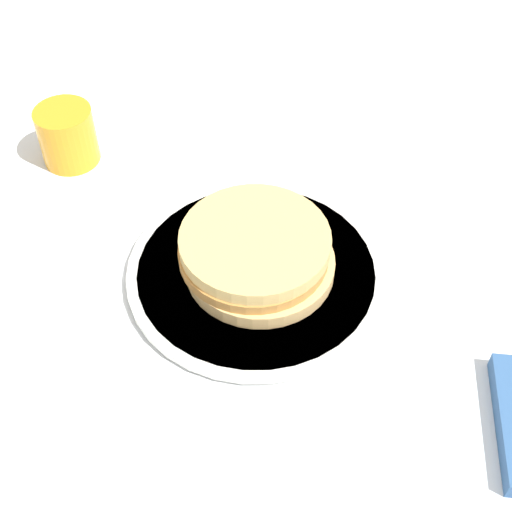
# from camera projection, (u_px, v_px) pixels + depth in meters

# --- Properties ---
(ground_plane) EXTENTS (4.00, 4.00, 0.00)m
(ground_plane) POSITION_uv_depth(u_px,v_px,m) (263.00, 265.00, 0.77)
(ground_plane) COLOR white
(plate) EXTENTS (0.27, 0.27, 0.01)m
(plate) POSITION_uv_depth(u_px,v_px,m) (256.00, 272.00, 0.76)
(plate) COLOR silver
(plate) RESTS_ON ground_plane
(pancake_stack) EXTENTS (0.17, 0.16, 0.04)m
(pancake_stack) POSITION_uv_depth(u_px,v_px,m) (257.00, 253.00, 0.74)
(pancake_stack) COLOR #DEB16D
(pancake_stack) RESTS_ON plate
(juice_glass) EXTENTS (0.07, 0.07, 0.07)m
(juice_glass) POSITION_uv_depth(u_px,v_px,m) (67.00, 136.00, 0.86)
(juice_glass) COLOR orange
(juice_glass) RESTS_ON ground_plane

